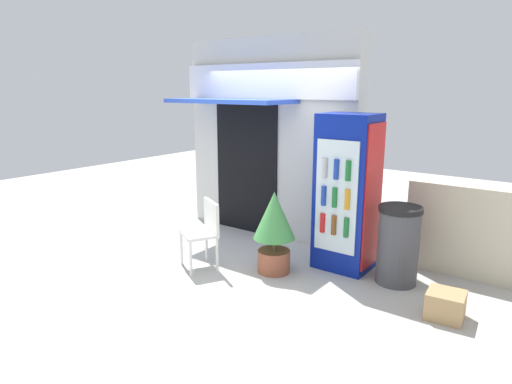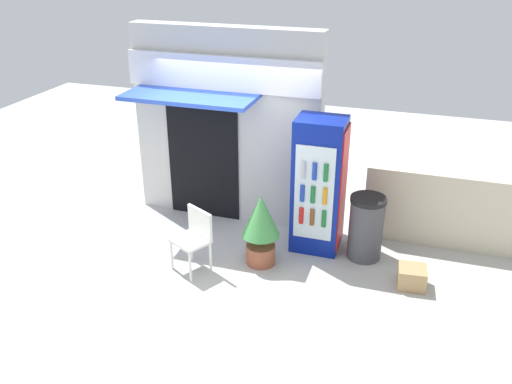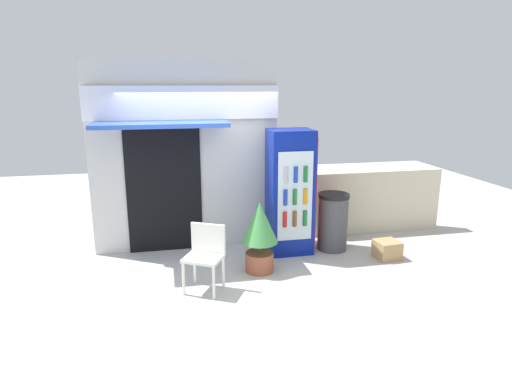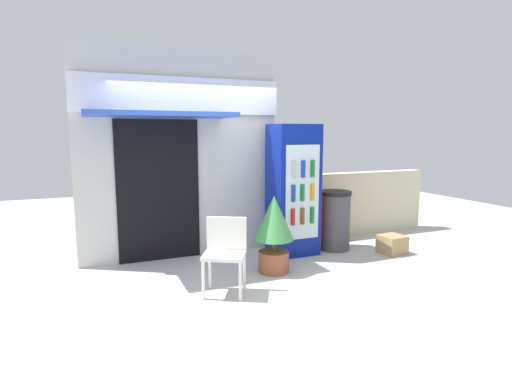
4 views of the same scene
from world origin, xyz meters
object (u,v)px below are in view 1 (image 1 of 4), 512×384
(drink_cooler, at_px, (347,193))
(potted_plant_near_shop, at_px, (274,226))
(plastic_chair, at_px, (204,228))
(trash_bin, at_px, (398,245))
(cardboard_box, at_px, (445,305))

(drink_cooler, distance_m, potted_plant_near_shop, 0.99)
(plastic_chair, bearing_deg, trash_bin, 24.94)
(plastic_chair, relative_size, cardboard_box, 2.45)
(potted_plant_near_shop, distance_m, trash_bin, 1.47)
(trash_bin, relative_size, cardboard_box, 2.64)
(drink_cooler, xyz_separation_m, cardboard_box, (1.39, -0.60, -0.84))
(plastic_chair, relative_size, trash_bin, 0.93)
(trash_bin, bearing_deg, potted_plant_near_shop, -155.93)
(drink_cooler, xyz_separation_m, plastic_chair, (-1.44, -1.06, -0.46))
(potted_plant_near_shop, height_order, cardboard_box, potted_plant_near_shop)
(drink_cooler, xyz_separation_m, trash_bin, (0.70, -0.07, -0.51))
(potted_plant_near_shop, xyz_separation_m, trash_bin, (1.34, 0.60, -0.13))
(drink_cooler, xyz_separation_m, potted_plant_near_shop, (-0.64, -0.66, -0.38))
(potted_plant_near_shop, height_order, trash_bin, potted_plant_near_shop)
(trash_bin, bearing_deg, drink_cooler, 174.70)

